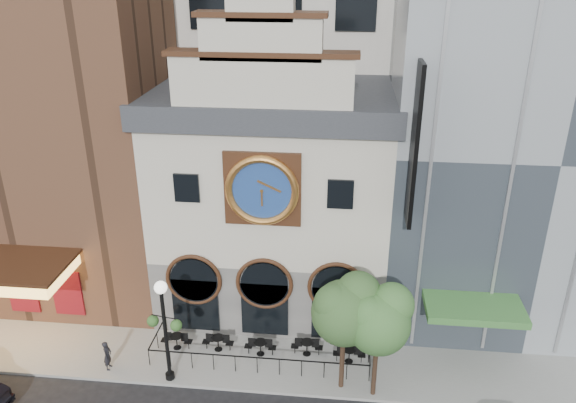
# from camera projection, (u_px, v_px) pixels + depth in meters

# --- Properties ---
(ground) EXTENTS (120.00, 120.00, 0.00)m
(ground) POSITION_uv_depth(u_px,v_px,m) (253.00, 393.00, 25.80)
(ground) COLOR black
(ground) RESTS_ON ground
(sidewalk) EXTENTS (44.00, 5.00, 0.15)m
(sidewalk) POSITION_uv_depth(u_px,v_px,m) (261.00, 356.00, 28.05)
(sidewalk) COLOR gray
(sidewalk) RESTS_ON ground
(clock_building) EXTENTS (12.60, 8.78, 18.65)m
(clock_building) POSITION_uv_depth(u_px,v_px,m) (274.00, 194.00, 30.23)
(clock_building) COLOR #605E5B
(clock_building) RESTS_ON ground
(theater_building) EXTENTS (14.00, 15.60, 25.00)m
(theater_building) POSITION_uv_depth(u_px,v_px,m) (45.00, 71.00, 31.04)
(theater_building) COLOR brown
(theater_building) RESTS_ON ground
(retail_building) EXTENTS (14.00, 14.40, 20.00)m
(retail_building) POSITION_uv_depth(u_px,v_px,m) (523.00, 127.00, 29.55)
(retail_building) COLOR gray
(retail_building) RESTS_ON ground
(cafe_railing) EXTENTS (10.60, 2.60, 0.90)m
(cafe_railing) POSITION_uv_depth(u_px,v_px,m) (261.00, 348.00, 27.83)
(cafe_railing) COLOR black
(cafe_railing) RESTS_ON sidewalk
(bistro_0) EXTENTS (1.58, 0.68, 0.90)m
(bistro_0) POSITION_uv_depth(u_px,v_px,m) (177.00, 341.00, 28.34)
(bistro_0) COLOR black
(bistro_0) RESTS_ON sidewalk
(bistro_1) EXTENTS (1.58, 0.68, 0.90)m
(bistro_1) POSITION_uv_depth(u_px,v_px,m) (218.00, 342.00, 28.22)
(bistro_1) COLOR black
(bistro_1) RESTS_ON sidewalk
(bistro_2) EXTENTS (1.58, 0.68, 0.90)m
(bistro_2) POSITION_uv_depth(u_px,v_px,m) (260.00, 347.00, 27.90)
(bistro_2) COLOR black
(bistro_2) RESTS_ON sidewalk
(bistro_3) EXTENTS (1.58, 0.68, 0.90)m
(bistro_3) POSITION_uv_depth(u_px,v_px,m) (307.00, 347.00, 27.90)
(bistro_3) COLOR black
(bistro_3) RESTS_ON sidewalk
(bistro_4) EXTENTS (1.58, 0.68, 0.90)m
(bistro_4) POSITION_uv_depth(u_px,v_px,m) (349.00, 354.00, 27.39)
(bistro_4) COLOR black
(bistro_4) RESTS_ON sidewalk
(pedestrian) EXTENTS (0.40, 0.58, 1.53)m
(pedestrian) POSITION_uv_depth(u_px,v_px,m) (107.00, 355.00, 26.84)
(pedestrian) COLOR black
(pedestrian) RESTS_ON sidewalk
(lamppost) EXTENTS (1.68, 0.75, 5.32)m
(lamppost) POSITION_uv_depth(u_px,v_px,m) (164.00, 320.00, 25.17)
(lamppost) COLOR black
(lamppost) RESTS_ON sidewalk
(tree_left) EXTENTS (3.04, 2.93, 5.86)m
(tree_left) POSITION_uv_depth(u_px,v_px,m) (346.00, 308.00, 24.33)
(tree_left) COLOR #382619
(tree_left) RESTS_ON sidewalk
(tree_right) EXTENTS (2.91, 2.80, 5.60)m
(tree_right) POSITION_uv_depth(u_px,v_px,m) (380.00, 318.00, 23.95)
(tree_right) COLOR #382619
(tree_right) RESTS_ON sidewalk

